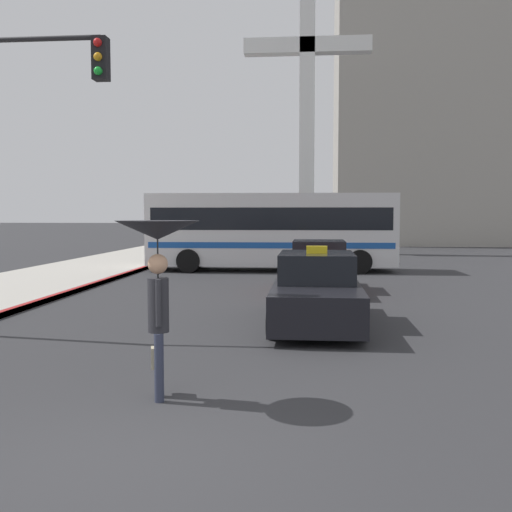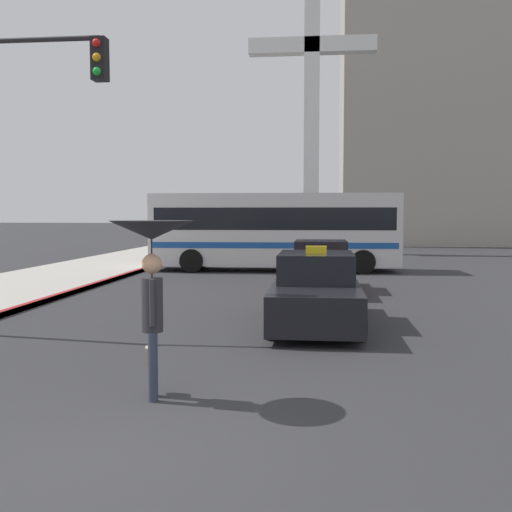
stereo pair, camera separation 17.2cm
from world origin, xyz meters
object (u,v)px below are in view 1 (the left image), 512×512
Objects in this scene: taxi at (316,292)px; pedestrian_with_umbrella at (158,254)px; city_bus at (271,228)px; monument_cross at (307,91)px; sedan_red at (319,268)px.

pedestrian_with_umbrella is (-2.04, -5.43, 1.17)m from taxi.
taxi is 5.92m from pedestrian_with_umbrella.
city_bus reaches higher than pedestrian_with_umbrella.
city_bus is 0.60× the size of monument_cross.
city_bus is at bearing -73.70° from sedan_red.
taxi reaches higher than sedan_red.
monument_cross is at bearing -18.26° from pedestrian_with_umbrella.
city_bus is 13.84m from monument_cross.
monument_cross is at bearing -88.22° from sedan_red.
monument_cross reaches higher than pedestrian_with_umbrella.
taxi is 2.09× the size of pedestrian_with_umbrella.
city_bus is 4.48× the size of pedestrian_with_umbrella.
sedan_red is at bearing -91.13° from taxi.
sedan_red is at bearing -26.07° from pedestrian_with_umbrella.
pedestrian_with_umbrella is 0.13× the size of monument_cross.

